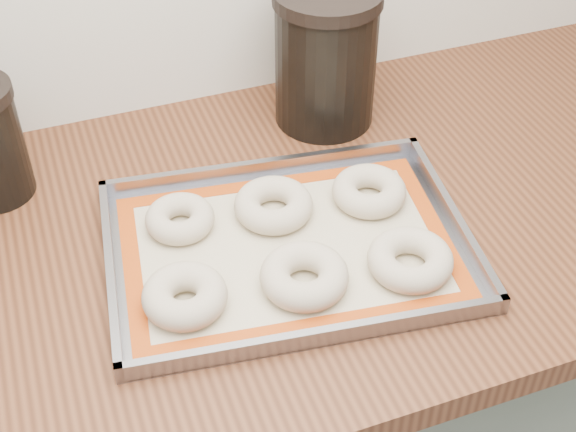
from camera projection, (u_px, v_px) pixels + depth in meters
name	position (u px, v px, depth m)	size (l,w,h in m)	color
countertop	(124.00, 269.00, 1.04)	(3.06, 0.68, 0.04)	brown
baking_tray	(288.00, 247.00, 1.03)	(0.50, 0.39, 0.03)	gray
baking_mat	(288.00, 248.00, 1.03)	(0.45, 0.34, 0.00)	#C6B793
bagel_front_left	(185.00, 296.00, 0.94)	(0.10, 0.10, 0.04)	#C3B197
bagel_front_mid	(304.00, 276.00, 0.97)	(0.11, 0.11, 0.04)	#C3B197
bagel_front_right	(410.00, 260.00, 0.99)	(0.11, 0.11, 0.03)	#C3B197
bagel_back_left	(180.00, 219.00, 1.05)	(0.09, 0.09, 0.03)	#C3B197
bagel_back_mid	(274.00, 205.00, 1.07)	(0.11, 0.11, 0.03)	#C3B197
bagel_back_right	(369.00, 191.00, 1.09)	(0.10, 0.10, 0.03)	#C3B197
canister_right	(326.00, 57.00, 1.19)	(0.16, 0.16, 0.21)	black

